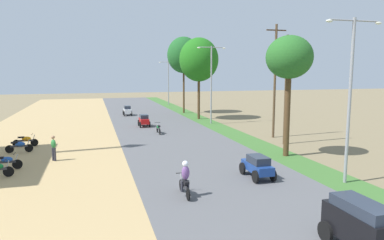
# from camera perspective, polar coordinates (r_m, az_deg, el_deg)

# --- Properties ---
(parked_motorbike_second) EXTENTS (1.80, 0.54, 0.94)m
(parked_motorbike_second) POSITION_cam_1_polar(r_m,az_deg,el_deg) (23.03, -27.78, -5.92)
(parked_motorbike_second) COLOR black
(parked_motorbike_second) RESTS_ON dirt_shoulder
(parked_motorbike_third) EXTENTS (1.80, 0.54, 0.94)m
(parked_motorbike_third) POSITION_cam_1_polar(r_m,az_deg,el_deg) (27.40, -26.03, -3.72)
(parked_motorbike_third) COLOR black
(parked_motorbike_third) RESTS_ON dirt_shoulder
(parked_motorbike_fourth) EXTENTS (1.80, 0.54, 0.94)m
(parked_motorbike_fourth) POSITION_cam_1_polar(r_m,az_deg,el_deg) (29.35, -25.21, -2.95)
(parked_motorbike_fourth) COLOR black
(parked_motorbike_fourth) RESTS_ON dirt_shoulder
(pedestrian_on_shoulder) EXTENTS (0.42, 0.43, 1.62)m
(pedestrian_on_shoulder) POSITION_cam_1_polar(r_m,az_deg,el_deg) (23.94, -21.39, -4.04)
(pedestrian_on_shoulder) COLOR #33333D
(pedestrian_on_shoulder) RESTS_ON dirt_shoulder
(median_tree_nearest) EXTENTS (3.02, 3.02, 7.92)m
(median_tree_nearest) POSITION_cam_1_polar(r_m,az_deg,el_deg) (24.02, 15.40, 9.48)
(median_tree_nearest) COLOR #4C351E
(median_tree_nearest) RESTS_ON median_strip
(median_tree_second) EXTENTS (4.55, 4.55, 9.48)m
(median_tree_second) POSITION_cam_1_polar(r_m,az_deg,el_deg) (41.67, 1.11, 9.67)
(median_tree_second) COLOR #4C351E
(median_tree_second) RESTS_ON median_strip
(median_tree_third) EXTENTS (4.37, 4.37, 10.16)m
(median_tree_third) POSITION_cam_1_polar(r_m,az_deg,el_deg) (47.88, -1.36, 10.40)
(median_tree_third) COLOR #4C351E
(median_tree_third) RESTS_ON median_strip
(streetlamp_near) EXTENTS (3.16, 0.20, 8.17)m
(streetlamp_near) POSITION_cam_1_polar(r_m,az_deg,el_deg) (19.09, 24.12, 4.39)
(streetlamp_near) COLOR gray
(streetlamp_near) RESTS_ON median_strip
(streetlamp_mid) EXTENTS (3.16, 0.20, 8.26)m
(streetlamp_mid) POSITION_cam_1_polar(r_m,az_deg,el_deg) (37.96, 3.12, 6.52)
(streetlamp_mid) COLOR gray
(streetlamp_mid) RESTS_ON median_strip
(streetlamp_far) EXTENTS (3.16, 0.20, 7.28)m
(streetlamp_far) POSITION_cam_1_polar(r_m,az_deg,el_deg) (59.49, -3.83, 6.50)
(streetlamp_far) COLOR gray
(streetlamp_far) RESTS_ON median_strip
(utility_pole_near) EXTENTS (1.80, 0.20, 9.56)m
(utility_pole_near) POSITION_cam_1_polar(r_m,az_deg,el_deg) (30.95, 13.20, 6.35)
(utility_pole_near) COLOR brown
(utility_pole_near) RESTS_ON ground
(utility_pole_far) EXTENTS (1.80, 0.20, 8.41)m
(utility_pole_far) POSITION_cam_1_polar(r_m,az_deg,el_deg) (28.28, 14.88, 4.99)
(utility_pole_far) COLOR brown
(utility_pole_far) RESTS_ON ground
(car_van_black) EXTENTS (1.19, 2.41, 1.67)m
(car_van_black) POSITION_cam_1_polar(r_m,az_deg,el_deg) (12.47, 25.32, -14.83)
(car_van_black) COLOR black
(car_van_black) RESTS_ON road_strip
(car_sedan_blue) EXTENTS (1.10, 2.26, 1.19)m
(car_sedan_blue) POSITION_cam_1_polar(r_m,az_deg,el_deg) (19.12, 10.50, -7.23)
(car_sedan_blue) COLOR navy
(car_sedan_blue) RESTS_ON road_strip
(car_hatchback_red) EXTENTS (1.04, 2.00, 1.23)m
(car_hatchback_red) POSITION_cam_1_polar(r_m,az_deg,el_deg) (36.33, -7.75, -0.01)
(car_hatchback_red) COLOR red
(car_hatchback_red) RESTS_ON road_strip
(car_hatchback_white) EXTENTS (1.04, 2.00, 1.23)m
(car_hatchback_white) POSITION_cam_1_polar(r_m,az_deg,el_deg) (45.91, -10.38, 1.57)
(car_hatchback_white) COLOR silver
(car_hatchback_white) RESTS_ON road_strip
(motorbike_ahead_third) EXTENTS (0.54, 1.80, 1.66)m
(motorbike_ahead_third) POSITION_cam_1_polar(r_m,az_deg,el_deg) (16.12, -1.17, -9.54)
(motorbike_ahead_third) COLOR black
(motorbike_ahead_third) RESTS_ON road_strip
(motorbike_ahead_fourth) EXTENTS (0.54, 1.80, 0.94)m
(motorbike_ahead_fourth) POSITION_cam_1_polar(r_m,az_deg,el_deg) (32.19, -5.43, -1.30)
(motorbike_ahead_fourth) COLOR black
(motorbike_ahead_fourth) RESTS_ON road_strip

